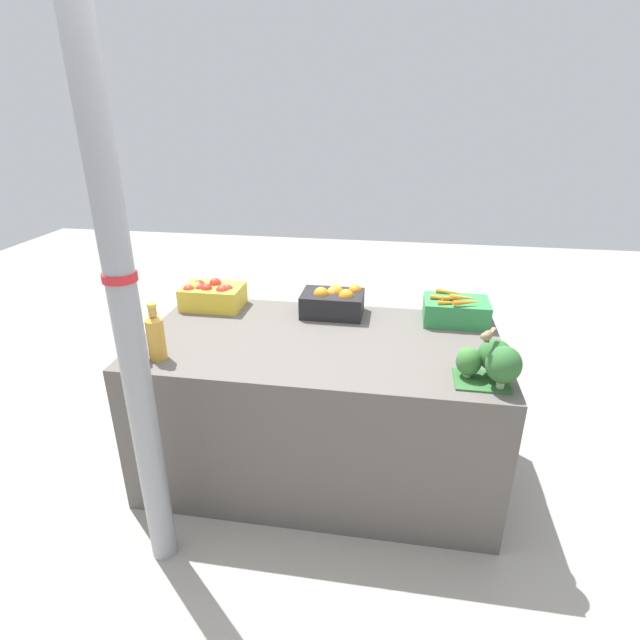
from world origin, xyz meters
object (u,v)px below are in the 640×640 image
at_px(sparrow_bird, 487,336).
at_px(apple_crate, 212,295).
at_px(carrot_crate, 456,310).
at_px(juice_bottle_amber, 156,336).
at_px(juice_bottle_ruby, 134,334).
at_px(orange_crate, 333,302).
at_px(support_pole, 125,308).
at_px(broccoli_pile, 493,361).

bearing_deg(sparrow_bird, apple_crate, -85.57).
bearing_deg(carrot_crate, juice_bottle_amber, -154.76).
bearing_deg(apple_crate, juice_bottle_ruby, -101.01).
bearing_deg(apple_crate, juice_bottle_amber, -91.76).
height_order(orange_crate, juice_bottle_ruby, juice_bottle_ruby).
bearing_deg(support_pole, sparrow_bird, 15.74).
height_order(orange_crate, broccoli_pile, broccoli_pile).
bearing_deg(juice_bottle_amber, broccoli_pile, 0.82).
bearing_deg(juice_bottle_amber, orange_crate, 42.19).
height_order(support_pole, apple_crate, support_pole).
xyz_separation_m(broccoli_pile, juice_bottle_amber, (-1.44, -0.02, 0.02)).
distance_m(apple_crate, broccoli_pile, 1.55).
distance_m(support_pole, juice_bottle_amber, 0.47).
bearing_deg(support_pole, broccoli_pile, 15.81).
distance_m(carrot_crate, juice_bottle_amber, 1.49).
bearing_deg(carrot_crate, juice_bottle_ruby, -156.36).
distance_m(apple_crate, orange_crate, 0.69).
relative_size(support_pole, carrot_crate, 7.07).
distance_m(support_pole, orange_crate, 1.21).
xyz_separation_m(apple_crate, orange_crate, (0.69, 0.01, -0.00)).
xyz_separation_m(support_pole, apple_crate, (-0.08, 0.99, -0.32)).
bearing_deg(carrot_crate, sparrow_bird, -85.29).
distance_m(broccoli_pile, juice_bottle_ruby, 1.55).
distance_m(apple_crate, juice_bottle_ruby, 0.65).
relative_size(orange_crate, carrot_crate, 1.00).
bearing_deg(support_pole, apple_crate, 94.61).
bearing_deg(support_pole, carrot_crate, 38.52).
bearing_deg(support_pole, juice_bottle_ruby, 119.49).
xyz_separation_m(support_pole, sparrow_bird, (1.30, 0.37, -0.18)).
distance_m(support_pole, sparrow_bird, 1.37).
bearing_deg(sparrow_bird, juice_bottle_ruby, -60.95).
xyz_separation_m(orange_crate, sparrow_bird, (0.70, -0.63, 0.14)).
xyz_separation_m(carrot_crate, broccoli_pile, (0.09, -0.62, 0.03)).
relative_size(support_pole, orange_crate, 7.07).
relative_size(orange_crate, juice_bottle_amber, 1.24).
relative_size(support_pole, juice_bottle_ruby, 8.68).
distance_m(orange_crate, juice_bottle_amber, 0.95).
height_order(carrot_crate, sparrow_bird, sparrow_bird).
relative_size(apple_crate, sparrow_bird, 2.64).
bearing_deg(apple_crate, carrot_crate, 0.16).
xyz_separation_m(orange_crate, juice_bottle_amber, (-0.71, -0.64, 0.04)).
height_order(support_pole, juice_bottle_ruby, support_pole).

